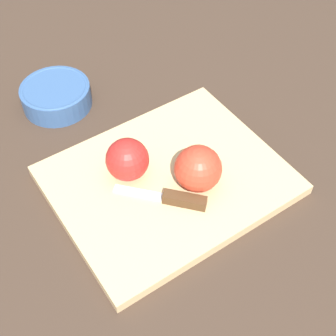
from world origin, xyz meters
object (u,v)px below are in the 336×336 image
Objects in this scene: knife at (179,198)px; bowl at (56,95)px; apple_half_left at (198,169)px; apple_half_right at (127,160)px.

knife is 0.32m from bowl.
apple_half_left reaches higher than apple_half_right.
apple_half_right is 0.53× the size of bowl.
apple_half_left is at bearing -115.79° from knife.
apple_half_right reaches higher than knife.
apple_half_left is 1.07× the size of apple_half_right.
bowl is (0.05, -0.22, -0.03)m from apple_half_right.
apple_half_right is at bearing -20.84° from knife.
bowl is at bearing -126.83° from apple_half_right.
knife is (0.04, 0.02, -0.03)m from apple_half_left.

